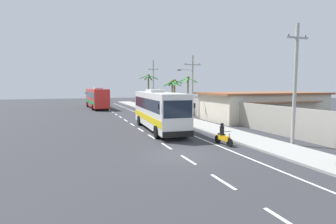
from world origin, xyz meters
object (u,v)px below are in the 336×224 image
Objects in this scene: palm_nearest at (172,88)px; utility_pole_mid at (192,85)px; coach_bus_foreground at (159,109)px; palm_third at (149,83)px; roadside_building at (262,106)px; pedestrian_far_walk at (180,111)px; palm_second at (174,88)px; motorcycle_trailing at (153,113)px; palm_fourth at (188,85)px; coach_bus_far_lane at (97,98)px; utility_pole_far at (153,83)px; utility_pole_nearest at (295,83)px; motorcycle_beside_bus at (223,136)px; pedestrian_near_kerb at (167,110)px.

utility_pole_mid is at bearing -84.34° from palm_nearest.
coach_bus_foreground is 2.32× the size of palm_nearest.
palm_third is 0.43× the size of roadside_building.
pedestrian_far_walk is at bearing -93.63° from palm_third.
utility_pole_mid is at bearing -7.76° from pedestrian_far_walk.
palm_nearest reaches higher than coach_bus_foreground.
coach_bus_foreground is at bearing -167.02° from roadside_building.
palm_second is (2.32, 12.24, -0.51)m from utility_pole_mid.
roadside_building is (12.56, -6.25, 1.07)m from motorcycle_trailing.
motorcycle_trailing is 6.36m from utility_pole_mid.
palm_third reaches higher than coach_bus_foreground.
palm_second is 0.95× the size of palm_fourth.
motorcycle_trailing is (5.59, -17.67, -1.39)m from coach_bus_far_lane.
coach_bus_foreground is 7.57× the size of pedestrian_far_walk.
palm_fourth is at bearing 56.36° from coach_bus_foreground.
utility_pole_far reaches higher than palm_nearest.
utility_pole_far is 10.94m from palm_fourth.
motorcycle_trailing is (2.29, 9.67, -1.36)m from coach_bus_foreground.
coach_bus_far_lane is at bearing 105.44° from utility_pole_nearest.
utility_pole_nearest is at bearing -21.95° from motorcycle_beside_bus.
utility_pole_nearest reaches higher than palm_second.
palm_fourth is (2.34, -10.68, -0.38)m from utility_pole_far.
coach_bus_far_lane is 14.82m from palm_second.
coach_bus_foreground reaches higher than pedestrian_far_walk.
motorcycle_trailing is 8.88m from palm_fourth.
motorcycle_beside_bus is at bearing -138.08° from roadside_building.
motorcycle_trailing is 0.13× the size of roadside_building.
coach_bus_far_lane is 2.29× the size of palm_second.
coach_bus_far_lane reaches higher than roadside_building.
pedestrian_far_walk is at bearing -29.94° from motorcycle_trailing.
palm_third reaches higher than pedestrian_far_walk.
palm_second is at bearing 75.88° from motorcycle_beside_bus.
pedestrian_near_kerb is 19.63m from utility_pole_nearest.
coach_bus_foreground is 2.18× the size of palm_second.
pedestrian_far_walk is 17.92m from utility_pole_nearest.
coach_bus_far_lane is 0.81× the size of roadside_building.
coach_bus_far_lane is 10.88m from utility_pole_far.
utility_pole_nearest is 17.09m from utility_pole_mid.
pedestrian_near_kerb is at bearing 97.86° from utility_pole_nearest.
pedestrian_near_kerb is at bearing -99.85° from utility_pole_far.
coach_bus_far_lane is at bearing 177.92° from palm_third.
pedestrian_far_walk is 0.10× the size of roadside_building.
utility_pole_mid is 1.60× the size of palm_nearest.
palm_nearest is 0.33× the size of roadside_building.
pedestrian_near_kerb is 11.69m from palm_second.
roadside_building is (12.50, 11.22, 1.07)m from motorcycle_beside_bus.
utility_pole_mid is at bearing -89.04° from palm_third.
roadside_building is at bearing -70.73° from palm_third.
motorcycle_trailing is 3.60m from pedestrian_far_walk.
pedestrian_near_kerb reaches higher than motorcycle_trailing.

